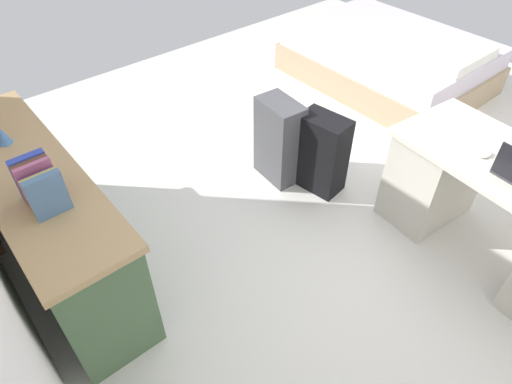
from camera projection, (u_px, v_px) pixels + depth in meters
ground_plane at (353, 182)px, 3.53m from camera, size 5.89×5.89×0.00m
desk at (500, 213)px, 2.74m from camera, size 1.50×0.79×0.72m
credenza at (48, 221)px, 2.65m from camera, size 1.80×0.48×0.80m
bed at (389, 59)px, 4.57m from camera, size 1.91×1.41×0.58m
suitcase_black at (321, 154)px, 3.29m from camera, size 0.39×0.27×0.61m
suitcase_spare_grey at (279, 141)px, 3.37m from camera, size 0.38×0.25×0.66m
computer_mouse at (486, 154)px, 2.59m from camera, size 0.07×0.11×0.03m
book_row at (40, 185)px, 2.13m from camera, size 0.24×0.17×0.23m
figurine_small at (2, 135)px, 2.53m from camera, size 0.08×0.08×0.11m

